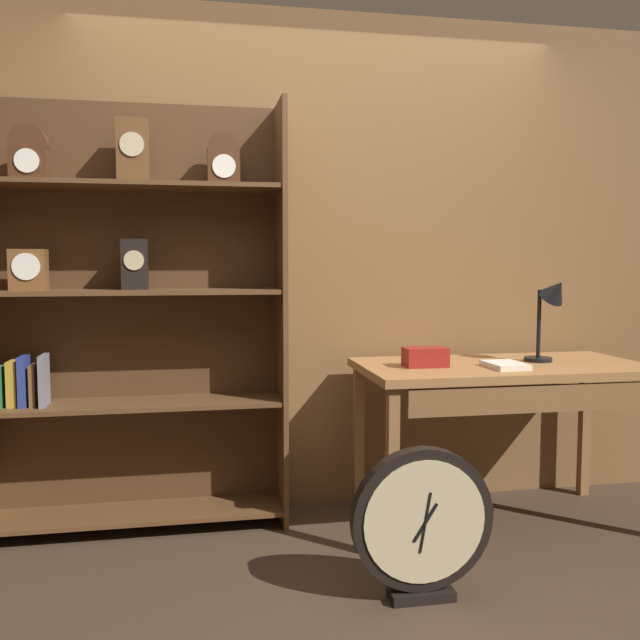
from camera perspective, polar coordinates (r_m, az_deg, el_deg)
The scene contains 8 objects.
ground_plane at distance 2.71m, azimuth 5.63°, elevation -23.96°, with size 10.00×10.00×0.00m, color #3D2D21.
back_wood_panel at distance 3.62m, azimuth 0.08°, elevation 4.77°, with size 4.80×0.05×2.60m, color brown.
bookshelf at distance 3.40m, azimuth -15.86°, elevation 0.80°, with size 1.44×0.33×2.08m.
workbench at distance 3.46m, azimuth 15.21°, elevation -5.04°, with size 1.40×0.71×0.81m.
desk_lamp at distance 3.57m, azimuth 18.88°, elevation 1.26°, with size 0.22×0.22×0.44m.
toolbox_small at distance 3.29m, azimuth 8.83°, elevation -3.10°, with size 0.20×0.12×0.09m, color maroon.
open_repair_manual at distance 3.34m, azimuth 15.28°, elevation -3.68°, with size 0.16×0.22×0.03m, color silver.
round_clock_large at distance 2.75m, azimuth 8.57°, elevation -16.49°, with size 0.56×0.11×0.60m.
Camera 1 is at (-0.68, -2.28, 1.30)m, focal length 38.13 mm.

